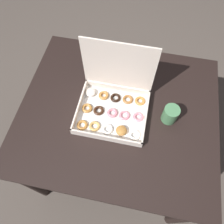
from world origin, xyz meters
TOP-DOWN VIEW (x-y plane):
  - ground_plane at (0.00, 0.00)m, footprint 8.00×8.00m
  - dining_table at (0.00, 0.00)m, footprint 1.03×0.90m
  - donut_box at (-0.03, 0.02)m, footprint 0.35×0.31m
  - coffee_mug at (0.26, 0.01)m, footprint 0.08×0.08m

SIDE VIEW (x-z plane):
  - ground_plane at x=0.00m, z-range 0.00..0.00m
  - dining_table at x=0.00m, z-range 0.27..1.04m
  - coffee_mug at x=0.26m, z-range 0.77..0.86m
  - donut_box at x=-0.03m, z-range 0.67..1.01m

